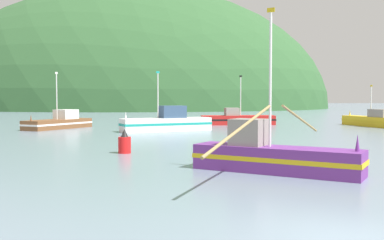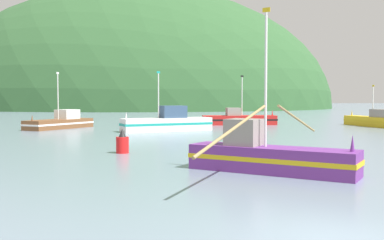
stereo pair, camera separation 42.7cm
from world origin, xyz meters
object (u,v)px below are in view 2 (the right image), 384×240
at_px(fishing_boat_brown, 61,122).
at_px(fishing_boat_white, 168,122).
at_px(fishing_boat_red, 239,119).
at_px(channel_buoy, 122,143).
at_px(fishing_boat_yellow, 379,121).
at_px(fishing_boat_purple, 268,156).

bearing_deg(fishing_boat_brown, fishing_boat_white, 99.77).
xyz_separation_m(fishing_boat_red, channel_buoy, (-9.14, -29.77, -0.09)).
bearing_deg(channel_buoy, fishing_boat_white, 86.70).
xyz_separation_m(fishing_boat_yellow, fishing_boat_white, (-24.22, -7.22, 0.15)).
height_order(fishing_boat_brown, channel_buoy, fishing_boat_brown).
distance_m(fishing_boat_yellow, fishing_boat_red, 16.59).
bearing_deg(fishing_boat_brown, fishing_boat_yellow, 121.06).
relative_size(fishing_boat_purple, fishing_boat_white, 1.31).
distance_m(fishing_boat_purple, channel_buoy, 10.58).
xyz_separation_m(fishing_boat_brown, fishing_boat_white, (12.35, -3.38, 0.20)).
height_order(fishing_boat_yellow, channel_buoy, fishing_boat_yellow).
relative_size(fishing_boat_purple, channel_buoy, 8.25).
xyz_separation_m(fishing_boat_purple, channel_buoy, (-8.01, 6.91, -0.16)).
height_order(fishing_boat_purple, channel_buoy, fishing_boat_purple).
relative_size(fishing_boat_yellow, channel_buoy, 7.50).
distance_m(fishing_boat_yellow, channel_buoy, 36.31).
relative_size(fishing_boat_white, fishing_boat_red, 0.99).
bearing_deg(fishing_boat_purple, fishing_boat_red, 116.64).
relative_size(fishing_boat_red, channel_buoy, 6.38).
bearing_deg(fishing_boat_brown, fishing_boat_red, 135.41).
bearing_deg(fishing_boat_red, fishing_boat_purple, -98.97).
bearing_deg(fishing_boat_yellow, fishing_boat_red, 59.45).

